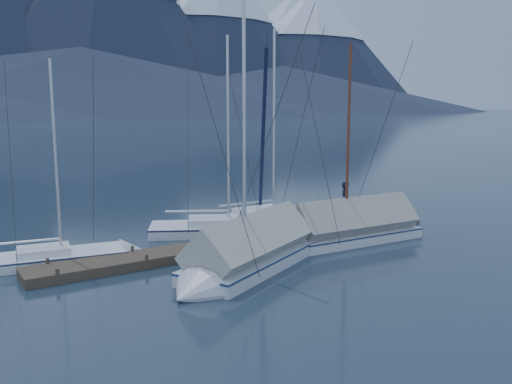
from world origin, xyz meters
TOP-DOWN VIEW (x-y plane):
  - ground at (0.00, 0.00)m, footprint 1000.00×1000.00m
  - dock at (0.00, 2.00)m, footprint 18.00×1.50m
  - mooring_posts at (-0.50, 2.00)m, footprint 15.12×1.52m
  - sailboat_open_left at (-6.89, 3.68)m, footprint 6.23×2.83m
  - sailboat_open_mid at (0.47, 4.03)m, footprint 7.24×5.10m
  - sailboat_open_right at (3.48, 5.00)m, footprint 7.65×3.26m
  - sailboat_covered_near at (3.29, 0.41)m, footprint 7.03×2.99m
  - sailboat_covered_far at (-2.40, -0.86)m, footprint 7.29×5.01m
  - person at (4.89, 2.04)m, footprint 0.66×0.80m

SIDE VIEW (x-z plane):
  - ground at x=0.00m, z-range 0.00..0.00m
  - dock at x=0.00m, z-range -0.16..0.38m
  - sailboat_open_left at x=-6.89m, z-range -3.85..4.13m
  - sailboat_open_mid at x=0.47m, z-range -4.55..4.88m
  - sailboat_open_right at x=3.48m, z-range -4.84..5.20m
  - mooring_posts at x=-0.50m, z-range 0.17..0.52m
  - sailboat_covered_near at x=3.29m, z-range -4.05..4.95m
  - sailboat_covered_far at x=-2.40m, z-range -4.48..5.46m
  - person at x=4.89m, z-range 0.34..2.23m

